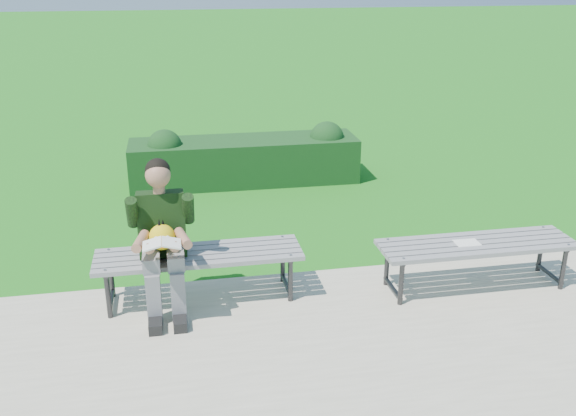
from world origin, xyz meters
name	(u,v)px	position (x,y,z in m)	size (l,w,h in m)	color
ground	(254,278)	(0.00, 0.00, 0.00)	(80.00, 80.00, 0.00)	#366D23
walkway	(287,387)	(0.00, -1.75, 0.01)	(30.00, 3.50, 0.02)	beige
hedge	(245,159)	(0.29, 2.93, 0.33)	(3.10, 0.80, 0.81)	#0F3B12
bench_left	(199,258)	(-0.53, -0.35, 0.42)	(1.80, 0.50, 0.46)	gray
bench_right	(477,248)	(1.97, -0.59, 0.42)	(1.80, 0.50, 0.46)	gray
seated_boy	(162,234)	(-0.83, -0.44, 0.71)	(0.56, 0.76, 1.31)	gray
paper_sheet	(467,243)	(1.87, -0.59, 0.47)	(0.22, 0.17, 0.01)	white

